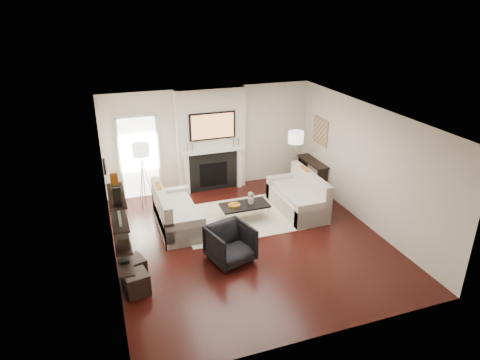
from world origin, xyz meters
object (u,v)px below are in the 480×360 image
object	(u,v)px
lamp_left_shade	(141,150)
ottoman_near	(133,268)
coffee_table	(245,205)
armchair	(230,243)
loveseat_left_base	(178,219)
loveseat_right_base	(297,202)
lamp_right_shade	(296,137)

from	to	relation	value
lamp_left_shade	ottoman_near	world-z (taller)	lamp_left_shade
coffee_table	armchair	xyz separation A→B (m)	(-0.80, -1.42, 0.00)
armchair	lamp_left_shade	bearing A→B (deg)	96.65
loveseat_left_base	loveseat_right_base	size ratio (longest dim) A/B	1.00
lamp_left_shade	coffee_table	bearing A→B (deg)	-38.29
loveseat_left_base	lamp_right_shade	xyz separation A→B (m)	(3.36, 1.05, 1.24)
loveseat_left_base	coffee_table	world-z (taller)	same
ottoman_near	loveseat_left_base	bearing A→B (deg)	54.08
loveseat_right_base	lamp_left_shade	distance (m)	3.94
coffee_table	armchair	distance (m)	1.64
loveseat_left_base	ottoman_near	size ratio (longest dim) A/B	4.50
loveseat_right_base	armchair	xyz separation A→B (m)	(-2.18, -1.51, 0.19)
armchair	coffee_table	bearing A→B (deg)	45.03
loveseat_left_base	loveseat_right_base	world-z (taller)	same
coffee_table	ottoman_near	xyz separation A→B (m)	(-2.66, -1.37, -0.20)
lamp_left_shade	lamp_right_shade	size ratio (longest dim) A/B	1.00
armchair	ottoman_near	bearing A→B (deg)	162.70
lamp_left_shade	ottoman_near	bearing A→B (deg)	-101.76
armchair	lamp_right_shade	bearing A→B (deg)	29.91
lamp_left_shade	ottoman_near	xyz separation A→B (m)	(-0.62, -2.98, -1.25)
loveseat_left_base	lamp_left_shade	size ratio (longest dim) A/B	4.50
loveseat_right_base	lamp_right_shade	xyz separation A→B (m)	(0.49, 1.19, 1.24)
lamp_right_shade	ottoman_near	distance (m)	5.38
loveseat_right_base	lamp_right_shade	world-z (taller)	lamp_right_shade
armchair	lamp_left_shade	size ratio (longest dim) A/B	2.02
loveseat_left_base	armchair	distance (m)	1.81
loveseat_left_base	armchair	world-z (taller)	armchair
loveseat_right_base	ottoman_near	bearing A→B (deg)	-160.14
lamp_left_shade	armchair	bearing A→B (deg)	-67.84
loveseat_left_base	lamp_left_shade	distance (m)	1.93
lamp_left_shade	loveseat_right_base	bearing A→B (deg)	-24.04
loveseat_left_base	armchair	size ratio (longest dim) A/B	2.22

